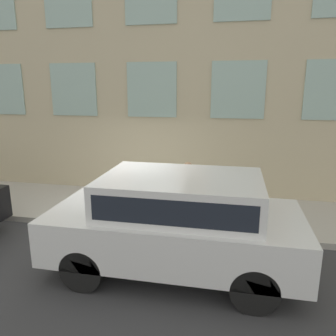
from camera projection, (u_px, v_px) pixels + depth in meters
ground_plane at (125, 232)px, 7.37m from camera, size 80.00×80.00×0.00m
sidewalk at (141, 208)px, 8.60m from camera, size 2.62×60.00×0.14m
building_facade at (152, 4)px, 8.72m from camera, size 0.33×40.00×10.66m
fire_hydrant at (148, 204)px, 7.64m from camera, size 0.34×0.45×0.73m
person at (188, 184)px, 7.67m from camera, size 0.33×0.22×1.34m
parked_truck_white_near at (177, 217)px, 5.62m from camera, size 2.02×4.27×1.73m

